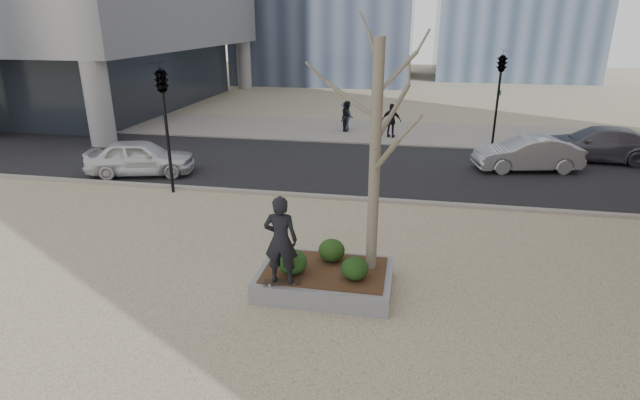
% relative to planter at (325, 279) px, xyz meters
% --- Properties ---
extents(ground, '(120.00, 120.00, 0.00)m').
position_rel_planter_xyz_m(ground, '(-1.00, 0.00, -0.23)').
color(ground, '#BEB38C').
rests_on(ground, ground).
extents(street, '(60.00, 8.00, 0.02)m').
position_rel_planter_xyz_m(street, '(-1.00, 10.00, -0.21)').
color(street, black).
rests_on(street, ground).
extents(far_sidewalk, '(60.00, 6.00, 0.02)m').
position_rel_planter_xyz_m(far_sidewalk, '(-1.00, 17.00, -0.21)').
color(far_sidewalk, gray).
rests_on(far_sidewalk, ground).
extents(planter, '(3.00, 2.00, 0.45)m').
position_rel_planter_xyz_m(planter, '(0.00, 0.00, 0.00)').
color(planter, gray).
rests_on(planter, ground).
extents(planter_mulch, '(2.70, 1.70, 0.04)m').
position_rel_planter_xyz_m(planter_mulch, '(0.00, 0.00, 0.25)').
color(planter_mulch, '#382314').
rests_on(planter_mulch, planter).
extents(sycamore_tree, '(2.80, 2.80, 6.60)m').
position_rel_planter_xyz_m(sycamore_tree, '(1.00, 0.30, 3.56)').
color(sycamore_tree, gray).
rests_on(sycamore_tree, planter_mulch).
extents(shrub_left, '(0.65, 0.65, 0.55)m').
position_rel_planter_xyz_m(shrub_left, '(-0.68, -0.31, 0.54)').
color(shrub_left, black).
rests_on(shrub_left, planter_mulch).
extents(shrub_middle, '(0.62, 0.62, 0.52)m').
position_rel_planter_xyz_m(shrub_middle, '(0.07, 0.45, 0.53)').
color(shrub_middle, black).
rests_on(shrub_middle, planter_mulch).
extents(shrub_right, '(0.59, 0.59, 0.50)m').
position_rel_planter_xyz_m(shrub_right, '(0.71, -0.31, 0.52)').
color(shrub_right, '#133812').
rests_on(shrub_right, planter_mulch).
extents(skateboard, '(0.80, 0.33, 0.08)m').
position_rel_planter_xyz_m(skateboard, '(-0.80, -0.78, 0.26)').
color(skateboard, black).
rests_on(skateboard, planter).
extents(skateboarder, '(0.73, 0.50, 1.94)m').
position_rel_planter_xyz_m(skateboarder, '(-0.80, -0.78, 1.27)').
color(skateboarder, black).
rests_on(skateboarder, skateboard).
extents(police_car, '(4.35, 2.60, 1.39)m').
position_rel_planter_xyz_m(police_car, '(-8.64, 7.30, 0.49)').
color(police_car, silver).
rests_on(police_car, street).
extents(car_silver, '(4.33, 2.22, 1.36)m').
position_rel_planter_xyz_m(car_silver, '(6.30, 10.74, 0.48)').
color(car_silver, '#9FA3A7').
rests_on(car_silver, street).
extents(car_third, '(5.14, 2.53, 1.44)m').
position_rel_planter_xyz_m(car_third, '(9.53, 12.96, 0.51)').
color(car_third, '#545661').
rests_on(car_third, street).
extents(pedestrian_a, '(0.67, 0.83, 1.62)m').
position_rel_planter_xyz_m(pedestrian_a, '(-1.82, 16.84, 0.61)').
color(pedestrian_a, black).
rests_on(pedestrian_a, far_sidewalk).
extents(pedestrian_b, '(0.87, 1.13, 1.55)m').
position_rel_planter_xyz_m(pedestrian_b, '(-1.92, 17.03, 0.57)').
color(pedestrian_b, '#394A68').
rests_on(pedestrian_b, far_sidewalk).
extents(pedestrian_c, '(1.08, 0.66, 1.73)m').
position_rel_planter_xyz_m(pedestrian_c, '(0.62, 15.69, 0.66)').
color(pedestrian_c, black).
rests_on(pedestrian_c, far_sidewalk).
extents(traffic_light_near, '(0.60, 2.48, 4.50)m').
position_rel_planter_xyz_m(traffic_light_near, '(-6.50, 5.60, 2.02)').
color(traffic_light_near, black).
rests_on(traffic_light_near, ground).
extents(traffic_light_far, '(0.60, 2.48, 4.50)m').
position_rel_planter_xyz_m(traffic_light_far, '(5.50, 14.60, 2.02)').
color(traffic_light_far, black).
rests_on(traffic_light_far, ground).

